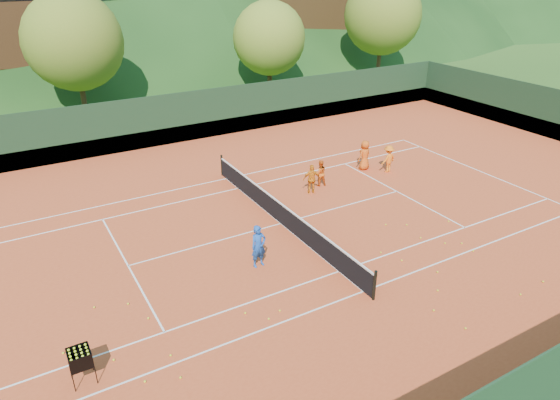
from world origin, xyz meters
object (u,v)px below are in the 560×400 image
student_b (312,179)px  student_c (365,155)px  coach (259,246)px  tennis_net (281,213)px  chalet_right (303,11)px  ball_hopper (80,359)px  student_d (388,159)px  chalet_mid (157,17)px  student_a (320,173)px

student_b → student_c: 4.17m
coach → student_b: 6.61m
tennis_net → chalet_right: size_ratio=1.01×
ball_hopper → student_b: bearing=30.3°
student_b → ball_hopper: student_b is taller
student_d → coach: bearing=13.9°
student_d → chalet_mid: bearing=-97.4°
student_d → chalet_right: bearing=-124.2°
student_b → chalet_mid: 32.54m
student_c → coach: bearing=19.6°
coach → chalet_mid: 37.51m
student_c → tennis_net: 7.44m
student_c → ball_hopper: 17.50m
tennis_net → chalet_mid: (6.00, 34.00, 4.47)m
student_b → coach: bearing=61.5°
tennis_net → student_d: bearing=15.5°
student_b → tennis_net: size_ratio=0.12×
coach → student_c: (9.08, 5.35, -0.02)m
student_c → tennis_net: size_ratio=0.13×
coach → student_a: bearing=34.5°
student_b → student_a: bearing=-125.4°
student_a → ball_hopper: (-12.44, -7.34, 0.10)m
student_b → student_d: size_ratio=1.00×
coach → chalet_right: (22.28, 32.34, 4.43)m
student_b → student_d: student_d is taller
chalet_right → student_b: bearing=-121.5°
student_c → chalet_right: bearing=-127.0°
student_a → student_b: student_b is taller
student_c → student_d: bearing=122.9°
student_d → tennis_net: size_ratio=0.12×
ball_hopper → chalet_right: size_ratio=0.08×
coach → chalet_mid: (8.28, 36.34, 4.17)m
chalet_mid → coach: bearing=-102.8°
tennis_net → coach: bearing=-134.3°
student_a → student_b: 1.01m
student_c → student_d: student_c is taller
student_a → tennis_net: student_a is taller
student_a → chalet_mid: (2.38, 31.55, 4.32)m
chalet_right → coach: bearing=-124.6°
tennis_net → chalet_mid: 34.81m
student_b → student_c: bearing=-143.0°
student_a → tennis_net: (-3.62, -2.45, -0.15)m
student_a → chalet_mid: 31.93m
student_d → chalet_mid: size_ratio=0.11×
coach → student_b: bearing=35.4°
student_a → chalet_right: (16.38, 27.55, 4.59)m
coach → student_b: (5.06, 4.24, -0.09)m
coach → chalet_right: 39.53m
student_a → ball_hopper: student_a is taller
student_b → tennis_net: 3.37m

